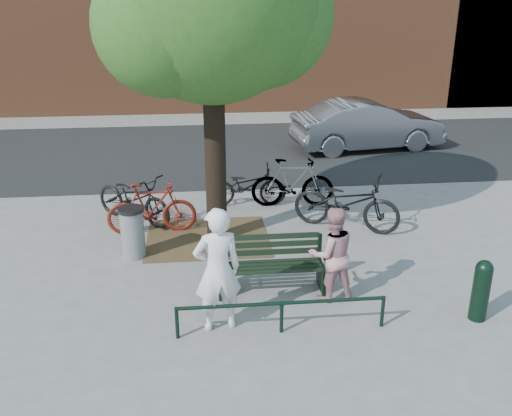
{
  "coord_description": "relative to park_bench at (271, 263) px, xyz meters",
  "views": [
    {
      "loc": [
        -1.09,
        -8.2,
        4.74
      ],
      "look_at": [
        -0.15,
        1.0,
        1.09
      ],
      "focal_mm": 40.0,
      "sensor_mm": 36.0,
      "label": 1
    }
  ],
  "objects": [
    {
      "name": "person_left",
      "position": [
        -0.9,
        -1.06,
        0.47
      ],
      "size": [
        0.77,
        0.58,
        1.89
      ],
      "primitive_type": "imported",
      "rotation": [
        0.0,
        0.0,
        3.34
      ],
      "color": "white",
      "rests_on": "ground"
    },
    {
      "name": "bicycle_e",
      "position": [
        1.86,
        2.33,
        0.1
      ],
      "size": [
        2.31,
        1.7,
        1.16
      ],
      "primitive_type": "imported",
      "rotation": [
        0.0,
        0.0,
        1.09
      ],
      "color": "black",
      "rests_on": "ground"
    },
    {
      "name": "bicycle_b",
      "position": [
        -2.09,
        2.51,
        0.06
      ],
      "size": [
        1.82,
        0.61,
        1.07
      ],
      "primitive_type": "imported",
      "rotation": [
        0.0,
        0.0,
        1.63
      ],
      "color": "#5F160D",
      "rests_on": "ground"
    },
    {
      "name": "bicycle_c",
      "position": [
        -0.05,
        3.87,
        -0.01
      ],
      "size": [
        1.81,
        0.69,
        0.94
      ],
      "primitive_type": "imported",
      "rotation": [
        0.0,
        0.0,
        1.53
      ],
      "color": "black",
      "rests_on": "ground"
    },
    {
      "name": "person_right",
      "position": [
        0.92,
        -0.39,
        0.3
      ],
      "size": [
        0.83,
        0.68,
        1.56
      ],
      "primitive_type": "imported",
      "rotation": [
        0.0,
        0.0,
        3.27
      ],
      "color": "tan",
      "rests_on": "ground"
    },
    {
      "name": "guard_railing",
      "position": [
        0.0,
        -1.28,
        -0.08
      ],
      "size": [
        3.06,
        0.06,
        0.51
      ],
      "color": "black",
      "rests_on": "ground"
    },
    {
      "name": "bicycle_a",
      "position": [
        -2.52,
        3.17,
        0.05
      ],
      "size": [
        2.01,
        1.81,
        1.06
      ],
      "primitive_type": "imported",
      "rotation": [
        0.0,
        0.0,
        0.89
      ],
      "color": "black",
      "rests_on": "ground"
    },
    {
      "name": "litter_bin",
      "position": [
        -2.37,
        1.45,
        0.01
      ],
      "size": [
        0.47,
        0.47,
        0.97
      ],
      "color": "gray",
      "rests_on": "ground"
    },
    {
      "name": "bollard",
      "position": [
        3.0,
        -1.22,
        0.04
      ],
      "size": [
        0.26,
        0.26,
        0.98
      ],
      "color": "black",
      "rests_on": "ground"
    },
    {
      "name": "parked_car",
      "position": [
        4.0,
        8.27,
        0.27
      ],
      "size": [
        4.71,
        2.2,
        1.49
      ],
      "primitive_type": "imported",
      "rotation": [
        0.0,
        0.0,
        1.71
      ],
      "color": "slate",
      "rests_on": "ground"
    },
    {
      "name": "bicycle_d",
      "position": [
        0.97,
        3.72,
        0.08
      ],
      "size": [
        1.89,
        0.63,
        1.12
      ],
      "primitive_type": "imported",
      "rotation": [
        0.0,
        0.0,
        1.51
      ],
      "color": "gray",
      "rests_on": "ground"
    },
    {
      "name": "ground",
      "position": [
        0.0,
        -0.08,
        -0.48
      ],
      "size": [
        90.0,
        90.0,
        0.0
      ],
      "primitive_type": "plane",
      "color": "gray",
      "rests_on": "ground"
    },
    {
      "name": "dirt_pit",
      "position": [
        -1.0,
        2.12,
        -0.47
      ],
      "size": [
        2.4,
        2.0,
        0.02
      ],
      "primitive_type": "cube",
      "color": "brown",
      "rests_on": "ground"
    },
    {
      "name": "park_bench",
      "position": [
        0.0,
        0.0,
        0.0
      ],
      "size": [
        1.74,
        0.54,
        0.97
      ],
      "color": "black",
      "rests_on": "ground"
    },
    {
      "name": "road",
      "position": [
        0.0,
        8.42,
        -0.47
      ],
      "size": [
        40.0,
        7.0,
        0.01
      ],
      "primitive_type": "cube",
      "color": "black",
      "rests_on": "ground"
    },
    {
      "name": "street_tree",
      "position": [
        -0.75,
        2.12,
        3.94
      ],
      "size": [
        4.2,
        3.8,
        6.5
      ],
      "color": "black",
      "rests_on": "ground"
    }
  ]
}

